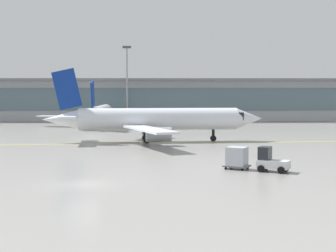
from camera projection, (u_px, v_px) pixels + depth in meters
name	position (u px, v px, depth m)	size (l,w,h in m)	color
ground_plane	(82.00, 185.00, 36.71)	(400.00, 400.00, 0.00)	gray
taxiway_centreline_stripe	(159.00, 143.00, 65.88)	(110.00, 0.36, 0.01)	yellow
terminal_concourse	(136.00, 99.00, 117.55)	(228.72, 11.00, 9.60)	#B2B7BC
gate_airplane_1	(100.00, 113.00, 97.17)	(24.39, 26.14, 8.68)	silver
taxiing_regional_jet	(156.00, 120.00, 67.63)	(29.65, 27.46, 9.82)	silver
baggage_tug	(271.00, 161.00, 42.51)	(2.95, 2.52, 2.10)	silver
cargo_dolly_lead	(237.00, 157.00, 43.89)	(2.61, 2.41, 1.94)	#595B60
apron_light_mast_1	(127.00, 81.00, 108.70)	(1.80, 0.36, 16.44)	gray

